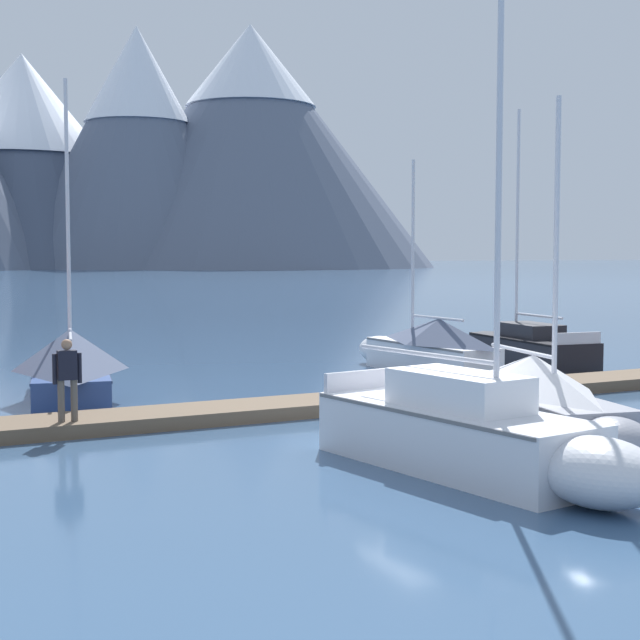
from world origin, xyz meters
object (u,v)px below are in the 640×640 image
at_px(sailboat_mid_dock_port, 71,365).
at_px(person_on_dock, 67,375).
at_px(sailboat_mid_dock_starboard, 478,436).
at_px(sailboat_end_of_dock, 522,346).
at_px(sailboat_outer_slip, 426,347).
at_px(sailboat_far_berth, 546,402).

height_order(sailboat_mid_dock_port, person_on_dock, sailboat_mid_dock_port).
xyz_separation_m(sailboat_mid_dock_starboard, sailboat_end_of_dock, (10.22, 13.47, -0.10)).
distance_m(sailboat_outer_slip, person_on_dock, 13.41).
height_order(sailboat_mid_dock_starboard, sailboat_outer_slip, sailboat_mid_dock_starboard).
relative_size(sailboat_far_berth, person_on_dock, 3.97).
bearing_deg(person_on_dock, sailboat_end_of_dock, 24.17).
bearing_deg(sailboat_end_of_dock, sailboat_far_berth, -122.83).
bearing_deg(sailboat_end_of_dock, sailboat_outer_slip, -167.88).
bearing_deg(sailboat_outer_slip, person_on_dock, -152.03).
bearing_deg(sailboat_mid_dock_starboard, sailboat_outer_slip, 64.28).
distance_m(sailboat_mid_dock_port, sailboat_outer_slip, 11.10).
bearing_deg(sailboat_end_of_dock, sailboat_mid_dock_starboard, -127.19).
height_order(sailboat_far_berth, sailboat_end_of_dock, sailboat_end_of_dock).
height_order(sailboat_mid_dock_starboard, sailboat_far_berth, sailboat_mid_dock_starboard).
relative_size(sailboat_mid_dock_starboard, person_on_dock, 4.65).
xyz_separation_m(sailboat_mid_dock_starboard, sailboat_outer_slip, (6.06, 12.58, 0.13)).
bearing_deg(sailboat_outer_slip, sailboat_mid_dock_starboard, -115.72).
bearing_deg(sailboat_end_of_dock, person_on_dock, -155.83).
bearing_deg(sailboat_far_berth, sailboat_mid_dock_port, 129.37).
height_order(sailboat_far_berth, sailboat_outer_slip, sailboat_far_berth).
relative_size(sailboat_mid_dock_starboard, sailboat_outer_slip, 1.18).
xyz_separation_m(sailboat_outer_slip, sailboat_end_of_dock, (4.16, 0.89, -0.23)).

